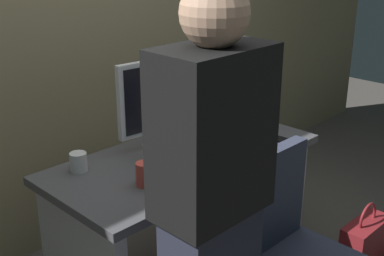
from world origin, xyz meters
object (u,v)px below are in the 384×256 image
object	(u,v)px
mouse	(230,140)
cell_phone	(274,138)
cup_by_monitor	(79,162)
book_stack	(238,119)
handbag	(364,242)
person_at_desk	(212,213)
keyboard	(195,157)
desk	(185,197)
cup_near_keyboard	(145,174)
monitor	(166,97)

from	to	relation	value
mouse	cell_phone	xyz separation A→B (m)	(0.21, -0.12, -0.01)
cell_phone	cup_by_monitor	bearing A→B (deg)	151.51
book_stack	handbag	xyz separation A→B (m)	(0.35, -0.66, -0.66)
person_at_desk	keyboard	world-z (taller)	person_at_desk
desk	keyboard	distance (m)	0.26
book_stack	handbag	size ratio (longest dim) A/B	0.54
keyboard	cup_near_keyboard	xyz separation A→B (m)	(-0.34, -0.03, 0.04)
cup_near_keyboard	desk	bearing A→B (deg)	18.02
cell_phone	handbag	size ratio (longest dim) A/B	0.38
cup_near_keyboard	book_stack	bearing A→B (deg)	12.20
keyboard	mouse	distance (m)	0.27
mouse	person_at_desk	bearing A→B (deg)	-143.50
keyboard	book_stack	xyz separation A→B (m)	(0.49, 0.14, 0.04)
monitor	cup_by_monitor	world-z (taller)	monitor
cup_near_keyboard	cup_by_monitor	xyz separation A→B (m)	(-0.12, 0.32, -0.01)
mouse	handbag	size ratio (longest dim) A/B	0.26
person_at_desk	cup_near_keyboard	distance (m)	0.48
cup_near_keyboard	cup_by_monitor	size ratio (longest dim) A/B	1.18
keyboard	person_at_desk	bearing A→B (deg)	-133.72
person_at_desk	keyboard	distance (m)	0.67
keyboard	cup_by_monitor	distance (m)	0.54
keyboard	book_stack	world-z (taller)	book_stack
handbag	person_at_desk	bearing A→B (deg)	179.59
person_at_desk	keyboard	size ratio (longest dim) A/B	3.81
monitor	book_stack	bearing A→B (deg)	-9.20
monitor	mouse	size ratio (longest dim) A/B	5.40
person_at_desk	handbag	distance (m)	1.45
monitor	cup_near_keyboard	distance (m)	0.49
desk	handbag	size ratio (longest dim) A/B	3.60
monitor	keyboard	world-z (taller)	monitor
cup_by_monitor	handbag	distance (m)	1.66
cup_near_keyboard	book_stack	xyz separation A→B (m)	(0.83, 0.18, -0.01)
keyboard	handbag	bearing A→B (deg)	-34.52
mouse	cup_by_monitor	bearing A→B (deg)	159.91
keyboard	cup_near_keyboard	distance (m)	0.35
keyboard	handbag	xyz separation A→B (m)	(0.84, -0.51, -0.62)
cup_near_keyboard	handbag	xyz separation A→B (m)	(1.18, -0.48, -0.66)
book_stack	keyboard	bearing A→B (deg)	-163.41
book_stack	monitor	bearing A→B (deg)	170.80
keyboard	cell_phone	distance (m)	0.50
person_at_desk	mouse	bearing A→B (deg)	36.50
cup_near_keyboard	cell_phone	bearing A→B (deg)	-5.03
monitor	cell_phone	xyz separation A→B (m)	(0.46, -0.33, -0.25)
book_stack	cup_near_keyboard	bearing A→B (deg)	-167.80
desk	person_at_desk	xyz separation A→B (m)	(-0.44, -0.58, 0.33)
person_at_desk	handbag	bearing A→B (deg)	-0.41
person_at_desk	cup_by_monitor	distance (m)	0.79
keyboard	cup_by_monitor	bearing A→B (deg)	145.35
mouse	cell_phone	bearing A→B (deg)	-30.04
person_at_desk	cell_phone	distance (m)	1.00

